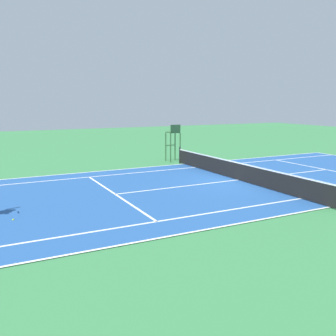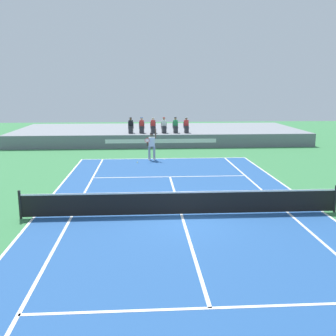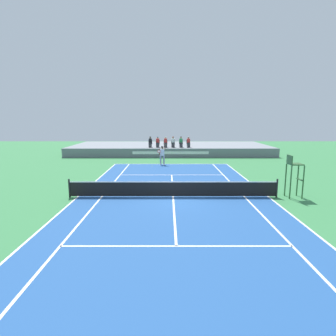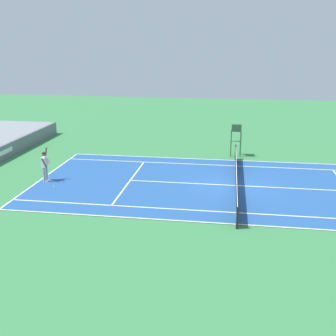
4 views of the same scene
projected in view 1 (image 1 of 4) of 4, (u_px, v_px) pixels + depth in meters
ground_plane at (237, 180)px, 18.58m from camera, size 80.00×80.00×0.00m
court at (237, 180)px, 18.57m from camera, size 11.08×23.88×0.03m
net at (237, 170)px, 18.48m from camera, size 11.98×0.10×1.07m
tennis_ball at (13, 220)px, 12.26m from camera, size 0.07×0.07×0.07m
umpire_chair at (173, 138)px, 24.29m from camera, size 0.77×0.77×2.44m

